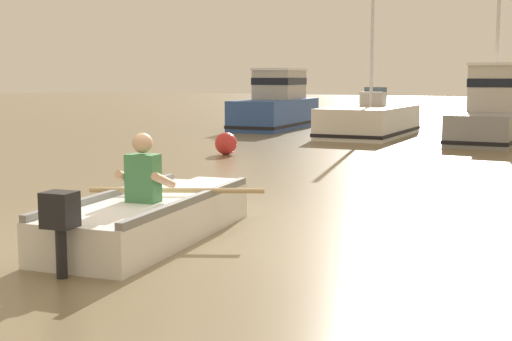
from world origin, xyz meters
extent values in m
plane|color=#7A6B4C|center=(0.00, 0.00, 0.00)|extent=(120.00, 120.00, 0.00)
cube|color=white|center=(-0.25, -0.24, 0.22)|extent=(1.72, 3.26, 0.44)
cube|color=white|center=(-0.61, 1.45, 0.22)|extent=(0.67, 0.52, 0.42)
cube|color=gray|center=(-0.75, -0.35, 0.47)|extent=(0.71, 2.99, 0.08)
cube|color=gray|center=(0.25, -0.13, 0.47)|extent=(0.71, 2.99, 0.08)
cube|color=white|center=(-0.23, -0.34, 0.40)|extent=(1.05, 0.48, 0.06)
cylinder|color=black|center=(0.10, -1.85, 0.27)|extent=(0.12, 0.12, 0.54)
cube|color=black|center=(0.10, -1.85, 0.62)|extent=(0.32, 0.29, 0.32)
cube|color=#3F7F4C|center=(-0.22, -0.39, 0.70)|extent=(0.38, 0.29, 0.52)
sphere|color=tan|center=(-0.22, -0.39, 1.08)|extent=(0.22, 0.22, 0.22)
cylinder|color=tan|center=(-0.44, -0.38, 0.68)|extent=(0.18, 0.43, 0.23)
cylinder|color=tan|center=(-0.01, -0.29, 0.68)|extent=(0.18, 0.43, 0.23)
cylinder|color=tan|center=(-0.17, 0.13, 0.50)|extent=(1.76, 1.05, 0.06)
cube|color=#2D519E|center=(-7.72, 15.17, 0.51)|extent=(2.51, 5.03, 1.02)
cube|color=black|center=(-7.72, 15.17, 0.18)|extent=(2.55, 5.08, 0.10)
cube|color=#B2ADA3|center=(-7.80, 15.60, 1.52)|extent=(1.65, 2.22, 1.00)
cube|color=black|center=(-7.80, 15.60, 1.64)|extent=(1.68, 2.25, 0.24)
cube|color=white|center=(-7.80, 15.60, 2.06)|extent=(1.73, 2.33, 0.08)
cube|color=white|center=(-3.65, 13.88, 0.45)|extent=(2.56, 4.76, 0.90)
cube|color=black|center=(-3.65, 13.88, 0.16)|extent=(2.60, 4.81, 0.10)
cube|color=#B2ADA3|center=(-3.69, 14.22, 1.12)|extent=(0.77, 0.58, 0.44)
cube|color=slate|center=(-3.72, 14.48, 1.30)|extent=(0.71, 0.12, 0.36)
cylinder|color=silver|center=(-3.66, 14.00, 2.79)|extent=(0.10, 0.10, 3.78)
cube|color=gray|center=(-0.14, 14.50, 0.41)|extent=(2.12, 5.99, 0.83)
cube|color=black|center=(-0.14, 14.50, 0.14)|extent=(2.17, 6.03, 0.10)
cube|color=beige|center=(-0.18, 15.03, 1.47)|extent=(1.47, 2.57, 1.28)
cube|color=black|center=(-0.18, 15.03, 1.62)|extent=(1.50, 2.60, 0.24)
cube|color=white|center=(-0.18, 15.03, 2.14)|extent=(1.54, 2.69, 0.08)
cylinder|color=silver|center=(-0.15, 14.65, 2.45)|extent=(0.10, 0.10, 3.25)
sphere|color=red|center=(-4.42, 7.31, 0.26)|extent=(0.52, 0.52, 0.52)
camera|label=1|loc=(4.82, -6.14, 1.78)|focal=49.70mm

